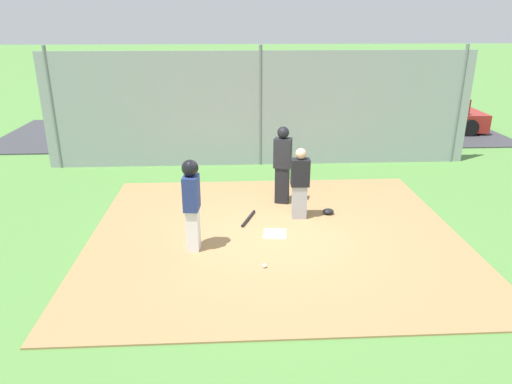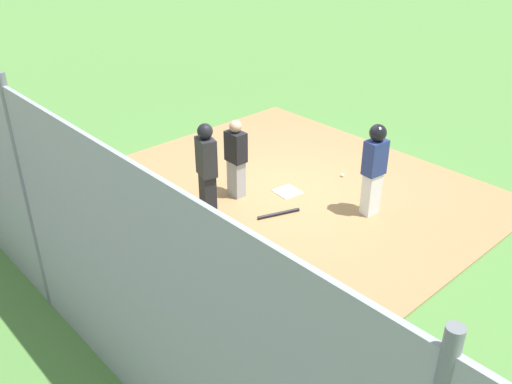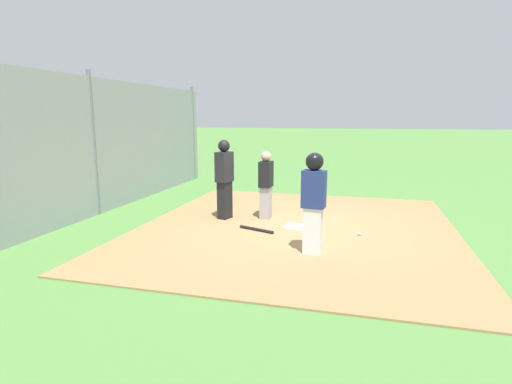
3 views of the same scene
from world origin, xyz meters
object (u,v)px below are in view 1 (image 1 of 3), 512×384
Objects in this scene: catcher at (300,183)px; umpire at (283,163)px; parked_car_red at (426,115)px; home_plate at (275,234)px; parked_car_white at (249,118)px; runner at (192,199)px; baseball_bat at (248,218)px; catcher_mask at (328,211)px; parked_car_silver at (329,118)px; baseball at (265,266)px.

umpire is (0.27, -0.89, 0.16)m from catcher.
home_plate is at bearing 56.56° from parked_car_red.
parked_car_white is (6.57, 0.09, 0.00)m from parked_car_red.
baseball_bat is (-1.05, -1.26, -0.96)m from runner.
parked_car_silver is (-1.50, -7.45, 0.52)m from catcher_mask.
parked_car_white is at bearing -79.48° from catcher_mask.
umpire is 0.41× the size of parked_car_red.
runner is at bearing -119.43° from parked_car_silver.
umpire reaches higher than catcher.
runner is at bearing 86.43° from parked_car_white.
baseball_bat is 2.04m from baseball.
baseball is (0.88, 2.09, -0.75)m from catcher.
parked_car_red is 6.57m from parked_car_white.
home_plate is at bearing -102.91° from baseball.
catcher_mask is at bearing 105.66° from parked_car_white.
runner is 2.11× the size of baseball_bat.
baseball_bat is at bearing 92.67° from parked_car_white.
runner reaches higher than baseball_bat.
baseball_bat is at bearing 51.99° from parked_car_red.
runner reaches higher than parked_car_silver.
runner is 0.40× the size of parked_car_silver.
catcher is at bearing -112.75° from baseball.
runner reaches higher than catcher_mask.
runner reaches higher than parked_car_white.
umpire is 1.48m from catcher_mask.
catcher is 2.39m from baseball.
catcher is 0.35× the size of parked_car_silver.
baseball_bat is 0.19× the size of parked_car_red.
baseball is 0.02× the size of parked_car_silver.
catcher is at bearing -126.09° from home_plate.
catcher_mask is at bearing -62.91° from baseball_bat.
parked_car_silver is at bearing -101.37° from catcher_mask.
runner is at bearing 18.93° from home_plate.
catcher reaches higher than baseball_bat.
baseball_bat is at bearing -23.69° from umpire.
parked_car_red reaches higher than home_plate.
umpire is 7.14m from parked_car_silver.
parked_car_white is (-0.34, -7.79, 0.55)m from baseball_bat.
parked_car_silver is at bearing -177.35° from parked_car_white.
parked_car_white is (0.47, -6.83, -0.35)m from umpire.
runner is at bearing -23.49° from umpire.
runner is 1.90m from baseball_bat.
parked_car_red is (-7.96, -9.14, -0.40)m from runner.
umpire is at bearing 55.63° from runner.
catcher_mask is (-1.25, -0.94, 0.05)m from home_plate.
catcher_mask is at bearing -105.12° from parked_car_silver.
parked_car_white reaches higher than baseball.
baseball_bat is at bearing -84.35° from baseball.
catcher is (-0.58, -0.80, 0.77)m from home_plate.
home_plate is 0.26× the size of runner.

